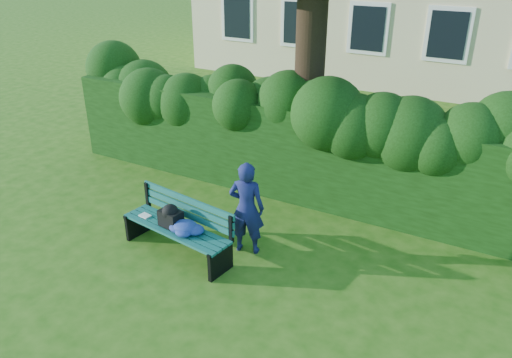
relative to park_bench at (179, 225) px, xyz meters
The scene contains 4 objects.
ground 1.05m from the park_bench, 42.04° to the left, with size 80.00×80.00×0.00m, color #26590F.
hedge 2.93m from the park_bench, 76.36° to the left, with size 10.00×1.00×1.80m.
park_bench is the anchor object (origin of this frame).
man_reading 1.08m from the park_bench, 33.31° to the left, with size 0.56×0.37×1.53m, color navy.
Camera 1 is at (3.60, -5.85, 4.48)m, focal length 35.00 mm.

